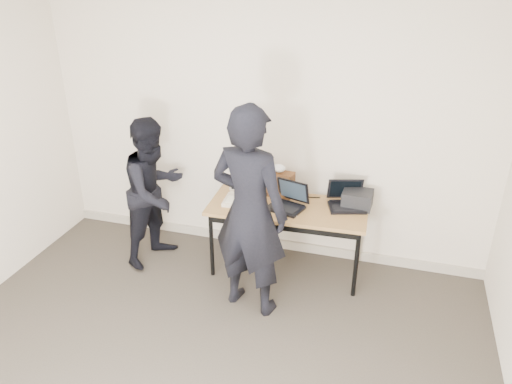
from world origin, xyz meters
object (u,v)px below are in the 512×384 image
at_px(desk, 287,212).
at_px(person_observer, 155,191).
at_px(equipment_box, 357,199).
at_px(person_typist, 249,213).
at_px(leather_satchel, 275,183).
at_px(laptop_center, 288,202).
at_px(laptop_beige, 242,196).
at_px(laptop_right, 346,201).

xyz_separation_m(desk, person_observer, (-1.33, -0.12, 0.10)).
xyz_separation_m(equipment_box, person_typist, (-0.82, -0.80, 0.14)).
relative_size(desk, equipment_box, 5.57).
distance_m(leather_satchel, person_typist, 0.85).
distance_m(laptop_center, person_typist, 0.66).
bearing_deg(laptop_beige, laptop_right, 6.27).
relative_size(laptop_right, equipment_box, 1.50).
bearing_deg(laptop_center, laptop_beige, -163.75).
height_order(laptop_beige, laptop_center, laptop_beige).
relative_size(desk, person_observer, 1.01).
height_order(laptop_beige, person_observer, person_observer).
height_order(laptop_center, person_typist, person_typist).
distance_m(laptop_beige, laptop_right, 1.00).
bearing_deg(person_typist, laptop_right, -120.69).
xyz_separation_m(laptop_beige, leather_satchel, (0.27, 0.23, 0.08)).
bearing_deg(laptop_beige, person_typist, -70.64).
height_order(desk, laptop_right, laptop_right).
bearing_deg(laptop_right, laptop_center, -177.89).
relative_size(laptop_beige, laptop_center, 0.86).
distance_m(laptop_right, person_typist, 1.08).
bearing_deg(leather_satchel, laptop_center, -45.48).
relative_size(laptop_beige, person_observer, 0.23).
relative_size(equipment_box, person_typist, 0.15).
bearing_deg(desk, laptop_beige, 178.21).
relative_size(laptop_right, person_observer, 0.27).
xyz_separation_m(person_typist, person_observer, (-1.14, 0.49, -0.18)).
height_order(desk, laptop_center, laptop_center).
relative_size(laptop_beige, equipment_box, 1.25).
bearing_deg(laptop_right, desk, -178.51).
distance_m(laptop_beige, person_typist, 0.68).
distance_m(laptop_center, person_observer, 1.34).
height_order(desk, person_observer, person_observer).
bearing_deg(desk, laptop_center, -49.86).
bearing_deg(equipment_box, laptop_right, -169.45).
relative_size(person_typist, person_observer, 1.24).
relative_size(laptop_center, equipment_box, 1.44).
bearing_deg(person_observer, laptop_beige, -64.25).
bearing_deg(person_typist, person_observer, -11.71).
relative_size(desk, laptop_beige, 4.47).
bearing_deg(laptop_right, person_typist, -149.07).
height_order(leather_satchel, person_typist, person_typist).
relative_size(laptop_center, leather_satchel, 1.05).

